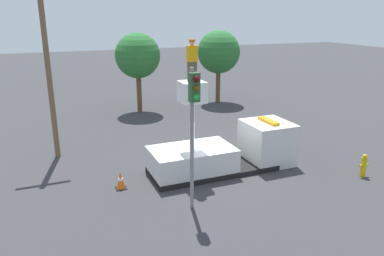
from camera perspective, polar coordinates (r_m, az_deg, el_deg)
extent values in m
plane|color=#38383A|center=(17.65, 3.16, -6.54)|extent=(120.00, 120.00, 0.00)
cube|color=black|center=(17.60, 3.16, -6.18)|extent=(5.85, 2.31, 0.24)
cube|color=silver|center=(17.00, -0.02, -5.13)|extent=(3.75, 2.25, 1.28)
cube|color=silver|center=(18.64, 11.36, -2.16)|extent=(2.10, 2.25, 2.04)
cube|color=black|center=(19.10, 14.09, -0.58)|extent=(0.03, 1.91, 0.82)
cube|color=orange|center=(18.32, 11.56, 1.05)|extent=(0.36, 1.35, 0.14)
cylinder|color=silver|center=(16.42, 0.01, 0.53)|extent=(0.22, 0.22, 2.22)
cube|color=white|center=(16.06, 0.01, 5.52)|extent=(1.03, 1.03, 0.90)
cube|color=brown|center=(15.90, 0.01, 8.59)|extent=(0.34, 0.26, 0.84)
cube|color=#F29E0C|center=(15.81, 0.01, 11.28)|extent=(0.40, 0.26, 0.66)
sphere|color=beige|center=(15.76, 0.01, 12.89)|extent=(0.23, 0.23, 0.23)
cylinder|color=orange|center=(15.76, 0.01, 13.20)|extent=(0.26, 0.26, 0.09)
cylinder|color=gray|center=(13.49, -0.02, -2.03)|extent=(0.14, 0.14, 5.32)
cube|color=#2D512D|center=(12.77, 0.34, 6.23)|extent=(0.34, 0.28, 1.00)
sphere|color=#490707|center=(12.55, 0.67, 7.47)|extent=(0.22, 0.22, 0.22)
sphere|color=#503C07|center=(12.60, 0.67, 6.08)|extent=(0.22, 0.22, 0.22)
sphere|color=green|center=(12.67, 0.66, 4.70)|extent=(0.22, 0.22, 0.22)
cylinder|color=gold|center=(18.58, 24.67, -5.42)|extent=(0.25, 0.25, 0.90)
sphere|color=gold|center=(18.40, 24.87, -3.94)|extent=(0.21, 0.21, 0.21)
cylinder|color=gold|center=(18.42, 24.30, -5.27)|extent=(0.12, 0.10, 0.10)
cylinder|color=gold|center=(18.68, 25.10, -5.06)|extent=(0.12, 0.10, 0.10)
cube|color=black|center=(16.25, -10.76, -8.98)|extent=(0.45, 0.45, 0.03)
cone|color=orange|center=(16.09, -10.84, -7.81)|extent=(0.38, 0.38, 0.76)
cylinder|color=white|center=(16.07, -10.85, -7.69)|extent=(0.20, 0.20, 0.11)
cylinder|color=brown|center=(27.81, -8.05, 5.48)|extent=(0.36, 0.36, 3.01)
sphere|color=#286B2D|center=(27.40, -8.28, 10.87)|extent=(3.22, 3.22, 3.22)
cylinder|color=brown|center=(30.60, 3.98, 6.58)|extent=(0.36, 0.36, 2.90)
sphere|color=#286B2D|center=(30.23, 4.09, 11.48)|extent=(3.37, 3.37, 3.37)
cylinder|color=brown|center=(19.44, -21.05, 8.26)|extent=(0.26, 0.26, 8.90)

